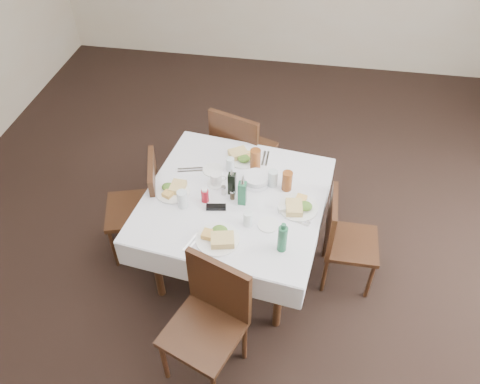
{
  "coord_description": "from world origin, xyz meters",
  "views": [
    {
      "loc": [
        0.27,
        -2.3,
        3.12
      ],
      "look_at": [
        -0.12,
        0.08,
        0.8
      ],
      "focal_mm": 35.0,
      "sensor_mm": 36.0,
      "label": 1
    }
  ],
  "objects_px": {
    "chair_north": "(240,149)",
    "water_n": "(230,165)",
    "ketchup_bottle": "(205,195)",
    "bread_basket": "(256,180)",
    "oil_cruet_dark": "(232,183)",
    "dining_table": "(235,205)",
    "chair_south": "(211,315)",
    "green_bottle": "(282,238)",
    "water_e": "(273,178)",
    "oil_cruet_green": "(242,192)",
    "chair_east": "(342,236)",
    "chair_west": "(143,202)",
    "water_w": "(182,199)",
    "coffee_mug": "(216,179)",
    "water_s": "(248,219)"
  },
  "relations": [
    {
      "from": "dining_table",
      "to": "coffee_mug",
      "type": "distance_m",
      "value": 0.23
    },
    {
      "from": "green_bottle",
      "to": "water_e",
      "type": "bearing_deg",
      "value": 102.16
    },
    {
      "from": "bread_basket",
      "to": "oil_cruet_green",
      "type": "xyz_separation_m",
      "value": [
        -0.07,
        -0.22,
        0.07
      ]
    },
    {
      "from": "ketchup_bottle",
      "to": "water_e",
      "type": "bearing_deg",
      "value": 28.32
    },
    {
      "from": "dining_table",
      "to": "water_n",
      "type": "distance_m",
      "value": 0.32
    },
    {
      "from": "chair_north",
      "to": "water_w",
      "type": "xyz_separation_m",
      "value": [
        -0.25,
        -0.96,
        0.28
      ]
    },
    {
      "from": "chair_north",
      "to": "ketchup_bottle",
      "type": "bearing_deg",
      "value": -96.68
    },
    {
      "from": "chair_west",
      "to": "ketchup_bottle",
      "type": "relative_size",
      "value": 7.74
    },
    {
      "from": "coffee_mug",
      "to": "dining_table",
      "type": "bearing_deg",
      "value": -35.84
    },
    {
      "from": "water_s",
      "to": "water_w",
      "type": "height_order",
      "value": "water_w"
    },
    {
      "from": "chair_west",
      "to": "water_w",
      "type": "relative_size",
      "value": 6.71
    },
    {
      "from": "water_n",
      "to": "water_w",
      "type": "bearing_deg",
      "value": -121.13
    },
    {
      "from": "water_e",
      "to": "water_s",
      "type": "bearing_deg",
      "value": -105.98
    },
    {
      "from": "chair_east",
      "to": "green_bottle",
      "type": "distance_m",
      "value": 0.72
    },
    {
      "from": "oil_cruet_green",
      "to": "coffee_mug",
      "type": "height_order",
      "value": "oil_cruet_green"
    },
    {
      "from": "chair_east",
      "to": "chair_west",
      "type": "xyz_separation_m",
      "value": [
        -1.55,
        0.06,
        0.04
      ]
    },
    {
      "from": "water_s",
      "to": "oil_cruet_dark",
      "type": "distance_m",
      "value": 0.33
    },
    {
      "from": "ketchup_bottle",
      "to": "bread_basket",
      "type": "bearing_deg",
      "value": 36.52
    },
    {
      "from": "oil_cruet_green",
      "to": "oil_cruet_dark",
      "type": "bearing_deg",
      "value": 134.9
    },
    {
      "from": "chair_south",
      "to": "water_w",
      "type": "distance_m",
      "value": 0.82
    },
    {
      "from": "chair_east",
      "to": "water_e",
      "type": "bearing_deg",
      "value": 164.09
    },
    {
      "from": "chair_south",
      "to": "water_w",
      "type": "xyz_separation_m",
      "value": [
        -0.33,
        0.69,
        0.29
      ]
    },
    {
      "from": "bread_basket",
      "to": "water_n",
      "type": "bearing_deg",
      "value": 152.81
    },
    {
      "from": "water_e",
      "to": "oil_cruet_dark",
      "type": "distance_m",
      "value": 0.31
    },
    {
      "from": "water_s",
      "to": "water_e",
      "type": "bearing_deg",
      "value": 74.02
    },
    {
      "from": "water_e",
      "to": "chair_west",
      "type": "bearing_deg",
      "value": -174.26
    },
    {
      "from": "dining_table",
      "to": "oil_cruet_green",
      "type": "bearing_deg",
      "value": -37.5
    },
    {
      "from": "chair_south",
      "to": "chair_east",
      "type": "distance_m",
      "value": 1.18
    },
    {
      "from": "water_n",
      "to": "oil_cruet_green",
      "type": "distance_m",
      "value": 0.36
    },
    {
      "from": "water_n",
      "to": "coffee_mug",
      "type": "xyz_separation_m",
      "value": [
        -0.07,
        -0.17,
        -0.01
      ]
    },
    {
      "from": "chair_south",
      "to": "green_bottle",
      "type": "relative_size",
      "value": 3.98
    },
    {
      "from": "oil_cruet_dark",
      "to": "ketchup_bottle",
      "type": "bearing_deg",
      "value": -146.26
    },
    {
      "from": "chair_north",
      "to": "ketchup_bottle",
      "type": "distance_m",
      "value": 0.93
    },
    {
      "from": "water_e",
      "to": "oil_cruet_green",
      "type": "xyz_separation_m",
      "value": [
        -0.19,
        -0.22,
        0.04
      ]
    },
    {
      "from": "chair_west",
      "to": "coffee_mug",
      "type": "xyz_separation_m",
      "value": [
        0.59,
        0.04,
        0.29
      ]
    },
    {
      "from": "water_s",
      "to": "coffee_mug",
      "type": "height_order",
      "value": "water_s"
    },
    {
      "from": "oil_cruet_dark",
      "to": "dining_table",
      "type": "bearing_deg",
      "value": -58.71
    },
    {
      "from": "oil_cruet_green",
      "to": "water_n",
      "type": "bearing_deg",
      "value": 113.94
    },
    {
      "from": "water_w",
      "to": "oil_cruet_dark",
      "type": "distance_m",
      "value": 0.37
    },
    {
      "from": "water_s",
      "to": "bread_basket",
      "type": "xyz_separation_m",
      "value": [
        -0.0,
        0.42,
        -0.02
      ]
    },
    {
      "from": "bread_basket",
      "to": "chair_north",
      "type": "bearing_deg",
      "value": 109.57
    },
    {
      "from": "chair_east",
      "to": "water_w",
      "type": "height_order",
      "value": "water_w"
    },
    {
      "from": "water_s",
      "to": "coffee_mug",
      "type": "xyz_separation_m",
      "value": [
        -0.29,
        0.36,
        -0.01
      ]
    },
    {
      "from": "dining_table",
      "to": "bread_basket",
      "type": "relative_size",
      "value": 6.88
    },
    {
      "from": "chair_south",
      "to": "green_bottle",
      "type": "bearing_deg",
      "value": 46.67
    },
    {
      "from": "dining_table",
      "to": "water_n",
      "type": "height_order",
      "value": "water_n"
    },
    {
      "from": "coffee_mug",
      "to": "chair_north",
      "type": "bearing_deg",
      "value": 85.13
    },
    {
      "from": "chair_north",
      "to": "water_n",
      "type": "xyz_separation_m",
      "value": [
        0.01,
        -0.53,
        0.27
      ]
    },
    {
      "from": "water_e",
      "to": "water_w",
      "type": "distance_m",
      "value": 0.68
    },
    {
      "from": "chair_south",
      "to": "oil_cruet_dark",
      "type": "height_order",
      "value": "oil_cruet_dark"
    }
  ]
}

